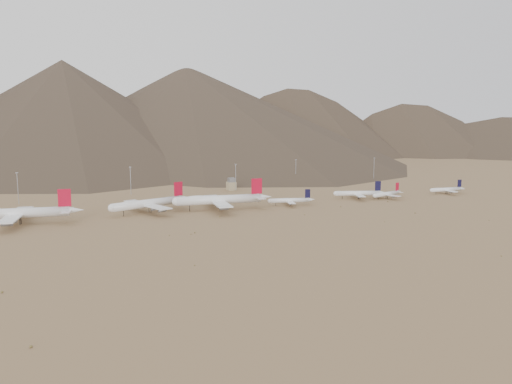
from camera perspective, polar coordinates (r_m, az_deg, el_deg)
name	(u,v)px	position (r m, az deg, el deg)	size (l,w,h in m)	color
ground	(248,214)	(360.46, -0.87, -2.51)	(3000.00, 3000.00, 0.00)	#A07A52
mountain_ridge	(106,84)	(1238.88, -16.79, 11.71)	(4400.00, 1000.00, 300.00)	#4D3A2E
widebody_west	(18,213)	(356.67, -25.53, -2.17)	(74.97, 58.54, 22.44)	white
widebody_centre	(149,203)	(372.04, -12.16, -1.25)	(65.52, 52.40, 20.44)	white
widebody_east	(220,199)	(376.16, -4.19, -0.86)	(76.88, 59.54, 22.87)	white
narrowbody_a	(291,200)	(395.98, 3.99, -0.95)	(37.85, 27.86, 12.70)	white
narrowbody_b	(359,193)	(436.72, 11.69, -0.14)	(44.39, 33.03, 15.17)	white
narrowbody_c	(387,194)	(444.38, 14.77, -0.20)	(37.70, 27.91, 12.77)	white
narrowbody_d	(447,189)	(489.53, 21.00, 0.28)	(38.34, 27.56, 12.65)	white
control_tower	(231,185)	(481.03, -2.83, 0.83)	(8.00, 8.00, 12.00)	tan
mast_far_west	(18,187)	(444.05, -25.58, 0.57)	(2.00, 0.60, 25.70)	gray
mast_west	(131,179)	(463.49, -14.14, 1.42)	(2.00, 0.60, 25.70)	gray
mast_centre	(236,176)	(477.04, -2.33, 1.85)	(2.00, 0.60, 25.70)	gray
mast_east	(296,170)	(533.38, 4.56, 2.50)	(2.00, 0.60, 25.70)	gray
mast_far_east	(374,168)	(570.69, 13.33, 2.68)	(2.00, 0.60, 25.70)	gray
desert_scrub	(274,234)	(296.40, 2.12, -4.80)	(439.66, 180.01, 0.88)	olive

